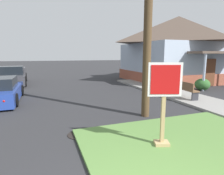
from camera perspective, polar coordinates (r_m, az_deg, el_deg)
grass_corner_patch at (r=5.25m, az=24.42°, el=-17.01°), size 5.33×4.57×0.08m
sidewalk_strip at (r=10.62m, az=23.92°, el=-3.42°), size 2.20×16.51×0.12m
stop_sign at (r=4.81m, az=15.25°, el=-5.12°), size 0.77×0.38×2.08m
manhole_cover at (r=5.85m, az=-9.76°, el=-13.77°), size 0.70×0.70×0.02m
pickup_truck_charcoal at (r=17.06m, az=-27.90°, el=2.87°), size 2.35×5.36×1.48m
street_bench at (r=10.64m, az=20.96°, el=-0.29°), size 0.55×1.70×0.85m
corner_house at (r=18.58m, az=19.02°, el=11.12°), size 8.59×9.27×5.72m
shrub_near_porch at (r=13.95m, az=25.51°, el=0.84°), size 0.97×0.97×0.79m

